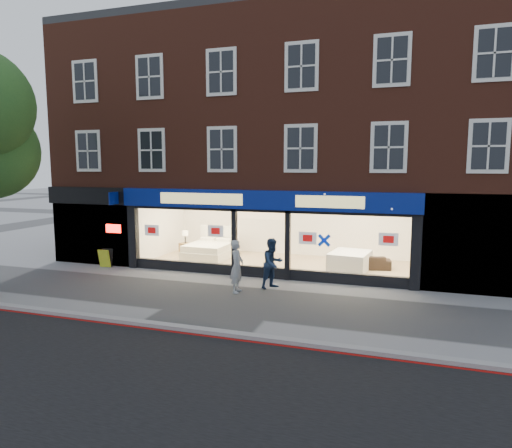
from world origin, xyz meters
The scene contains 13 objects.
ground centered at (0.00, 0.00, 0.00)m, with size 120.00×120.00×0.00m, color gray.
road centered at (0.00, -8.00, 0.00)m, with size 60.00×10.00×0.01m, color black.
kerb_line centered at (0.00, -3.10, 0.01)m, with size 60.00×0.10×0.01m, color #8C0A07.
kerb_stone centered at (0.00, -2.90, 0.06)m, with size 60.00×0.25×0.12m, color gray.
showroom_floor centered at (0.00, 5.25, 0.05)m, with size 11.00×4.50×0.10m, color tan.
building centered at (-0.02, 6.93, 6.67)m, with size 19.00×8.26×10.30m.
display_bed centered at (-3.15, 5.49, 0.46)m, with size 1.95×2.34×1.30m.
bedside_table centered at (-4.49, 5.69, 0.38)m, with size 0.45×0.45×0.55m, color brown.
mattress_stack centered at (3.10, 4.99, 0.46)m, with size 1.64×1.97×0.71m.
sofa centered at (3.70, 5.39, 0.38)m, with size 1.89×0.74×0.55m, color black.
a_board centered at (-6.65, 2.70, 0.38)m, with size 0.50×0.32×0.77m, color #C2CD24.
pedestrian_grey centered at (-0.13, 0.89, 0.88)m, with size 0.64×0.42×1.76m, color #A4A6AB.
pedestrian_blue centered at (0.86, 1.73, 0.87)m, with size 0.84×0.66×1.74m, color #1B2D4C.
Camera 1 is at (5.13, -13.00, 4.19)m, focal length 32.00 mm.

